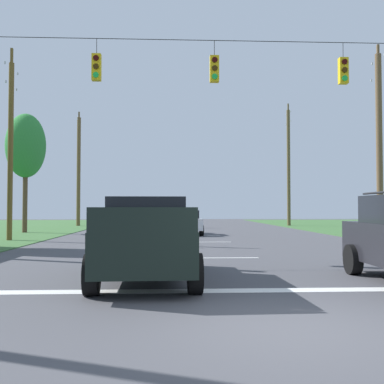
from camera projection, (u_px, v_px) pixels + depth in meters
ground_plane at (292, 329)px, 6.36m from camera, size 120.00×120.00×0.00m
stop_bar_stripe at (254, 290)px, 9.28m from camera, size 15.40×0.45×0.01m
lane_dash_0 at (222, 258)px, 15.27m from camera, size 2.50×0.15×0.01m
lane_dash_1 at (206, 242)px, 22.27m from camera, size 2.50×0.15×0.01m
lane_dash_2 at (199, 235)px, 27.40m from camera, size 2.50×0.15×0.01m
overhead_signal_span at (219, 131)px, 16.26m from camera, size 18.32×0.31×8.10m
pickup_truck at (146, 238)px, 10.78m from camera, size 2.43×5.47×1.95m
distant_car_crossing_white at (184, 222)px, 28.52m from camera, size 2.27×4.42×1.52m
utility_pole_mid_right at (379, 142)px, 24.16m from camera, size 0.33×1.78×10.42m
utility_pole_far_right at (289, 165)px, 42.20m from camera, size 0.31×1.79×11.38m
utility_pole_mid_left at (11, 145)px, 23.36m from camera, size 0.27×1.96×9.94m
utility_pole_far_left at (79, 170)px, 41.47m from camera, size 0.34×1.56×10.46m
tree_roadside_far_right at (26, 146)px, 30.50m from camera, size 2.62×2.62×8.00m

